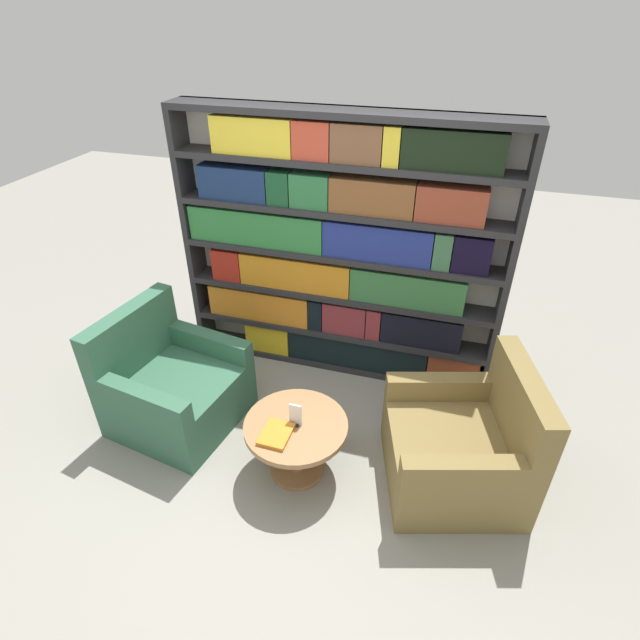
% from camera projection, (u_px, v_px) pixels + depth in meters
% --- Properties ---
extents(ground_plane, '(14.00, 14.00, 0.00)m').
position_uv_depth(ground_plane, '(287.00, 476.00, 3.57)').
color(ground_plane, gray).
extents(bookshelf, '(2.67, 0.30, 2.22)m').
position_uv_depth(bookshelf, '(340.00, 255.00, 4.08)').
color(bookshelf, silver).
rests_on(bookshelf, ground_plane).
extents(armchair_left, '(1.00, 1.01, 0.93)m').
position_uv_depth(armchair_left, '(173.00, 387.00, 3.90)').
color(armchair_left, '#336047').
rests_on(armchair_left, ground_plane).
extents(armchair_right, '(1.09, 1.09, 0.93)m').
position_uv_depth(armchair_right, '(461.00, 448.00, 3.38)').
color(armchair_right, olive).
rests_on(armchair_right, ground_plane).
extents(coffee_table, '(0.71, 0.71, 0.45)m').
position_uv_depth(coffee_table, '(296.00, 437.00, 3.44)').
color(coffee_table, olive).
rests_on(coffee_table, ground_plane).
extents(table_sign, '(0.09, 0.06, 0.17)m').
position_uv_depth(table_sign, '(295.00, 416.00, 3.33)').
color(table_sign, black).
rests_on(table_sign, coffee_table).
extents(stray_book, '(0.19, 0.25, 0.03)m').
position_uv_depth(stray_book, '(276.00, 434.00, 3.27)').
color(stray_book, orange).
rests_on(stray_book, coffee_table).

